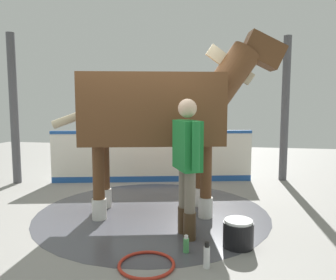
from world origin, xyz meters
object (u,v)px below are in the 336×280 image
(handler, at_px, (187,159))
(wash_bucket, at_px, (238,233))
(bottle_spray, at_px, (186,245))
(bottle_shampoo, at_px, (207,256))
(horse, at_px, (161,111))
(hose_coil, at_px, (147,264))

(handler, relative_size, wash_bucket, 4.88)
(handler, xyz_separation_m, wash_bucket, (-0.19, -0.60, -0.79))
(wash_bucket, bearing_deg, bottle_spray, 113.91)
(handler, bearing_deg, wash_bucket, 136.05)
(handler, distance_m, bottle_shampoo, 1.14)
(horse, distance_m, hose_coil, 2.20)
(handler, xyz_separation_m, hose_coil, (-0.80, 0.30, -0.93))
(hose_coil, bearing_deg, wash_bucket, -55.71)
(horse, distance_m, handler, 1.09)
(handler, height_order, hose_coil, handler)
(wash_bucket, height_order, bottle_spray, wash_bucket)
(wash_bucket, distance_m, bottle_spray, 0.61)
(horse, bearing_deg, bottle_spray, -80.02)
(hose_coil, bearing_deg, horse, 6.63)
(hose_coil, bearing_deg, bottle_spray, -43.19)
(bottle_shampoo, bearing_deg, bottle_spray, 39.28)
(wash_bucket, bearing_deg, bottle_shampoo, 149.39)
(horse, xyz_separation_m, hose_coil, (-1.62, -0.19, -1.48))
(horse, distance_m, bottle_spray, 1.96)
(handler, relative_size, bottle_spray, 8.72)
(wash_bucket, height_order, hose_coil, wash_bucket)
(handler, distance_m, wash_bucket, 1.01)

